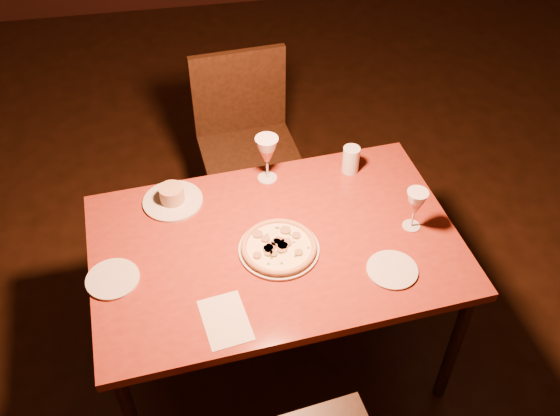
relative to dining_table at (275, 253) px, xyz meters
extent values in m
plane|color=black|center=(0.23, -0.09, -0.65)|extent=(7.00, 7.00, 0.00)
cube|color=maroon|center=(0.00, 0.00, 0.04)|extent=(1.40, 0.97, 0.04)
cylinder|color=black|center=(-0.64, 0.32, -0.31)|extent=(0.05, 0.05, 0.68)
cylinder|color=black|center=(0.64, -0.32, -0.31)|extent=(0.05, 0.05, 0.68)
cylinder|color=black|center=(0.58, 0.42, -0.31)|extent=(0.05, 0.05, 0.68)
cube|color=black|center=(0.01, 0.77, -0.17)|extent=(0.49, 0.49, 0.04)
cube|color=black|center=(0.00, 0.98, 0.07)|extent=(0.45, 0.07, 0.43)
cylinder|color=black|center=(-0.15, 0.58, -0.42)|extent=(0.04, 0.04, 0.46)
cylinder|color=black|center=(-0.18, 0.94, -0.42)|extent=(0.04, 0.04, 0.46)
cylinder|color=black|center=(0.21, 0.61, -0.42)|extent=(0.04, 0.04, 0.46)
cylinder|color=black|center=(0.18, 0.97, -0.42)|extent=(0.04, 0.04, 0.46)
cylinder|color=silver|center=(0.01, -0.04, 0.07)|extent=(0.29, 0.29, 0.01)
cylinder|color=#F6E5A9|center=(0.01, -0.04, 0.08)|extent=(0.27, 0.27, 0.01)
torus|color=tan|center=(0.01, -0.04, 0.08)|extent=(0.27, 0.27, 0.02)
cylinder|color=silver|center=(-0.36, 0.28, 0.07)|extent=(0.23, 0.23, 0.01)
cylinder|color=tan|center=(-0.36, 0.28, 0.11)|extent=(0.10, 0.10, 0.06)
cylinder|color=silver|center=(0.37, 0.34, 0.12)|extent=(0.07, 0.07, 0.11)
cylinder|color=silver|center=(-0.58, -0.08, 0.07)|extent=(0.18, 0.18, 0.01)
cylinder|color=silver|center=(0.38, -0.21, 0.07)|extent=(0.18, 0.18, 0.01)
cube|color=beige|center=(-0.22, -0.31, 0.06)|extent=(0.17, 0.23, 0.00)
sphere|color=#F17743|center=(0.00, 0.00, 0.96)|extent=(0.12, 0.12, 0.12)
camera|label=1|loc=(-0.26, -1.53, 1.73)|focal=40.00mm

